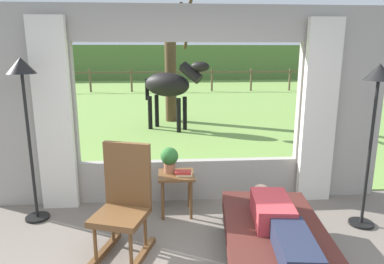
{
  "coord_description": "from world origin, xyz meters",
  "views": [
    {
      "loc": [
        -0.3,
        -2.2,
        1.99
      ],
      "look_at": [
        0.0,
        1.8,
        1.05
      ],
      "focal_mm": 32.41,
      "sensor_mm": 36.0,
      "label": 1
    }
  ],
  "objects": [
    {
      "name": "pasture_fence_line",
      "position": [
        0.0,
        15.18,
        0.74
      ],
      "size": [
        16.1,
        0.1,
        1.1
      ],
      "color": "brown",
      "rests_on": "outdoor_pasture_lawn"
    },
    {
      "name": "potted_plant",
      "position": [
        -0.27,
        1.88,
        0.7
      ],
      "size": [
        0.22,
        0.22,
        0.32
      ],
      "color": "#9E6042",
      "rests_on": "side_table"
    },
    {
      "name": "floor_lamp_left",
      "position": [
        -1.89,
        1.8,
        1.56
      ],
      "size": [
        0.32,
        0.32,
        1.93
      ],
      "color": "black",
      "rests_on": "ground_plane"
    },
    {
      "name": "back_wall_with_window",
      "position": [
        0.0,
        2.26,
        1.25
      ],
      "size": [
        5.2,
        0.12,
        2.55
      ],
      "color": "#9E998E",
      "rests_on": "ground_plane"
    },
    {
      "name": "horse",
      "position": [
        -0.21,
        6.51,
        1.16
      ],
      "size": [
        1.72,
        1.24,
        1.73
      ],
      "rotation": [
        0.0,
        0.0,
        -2.11
      ],
      "color": "black",
      "rests_on": "outdoor_pasture_lawn"
    },
    {
      "name": "curtain_panel_left",
      "position": [
        -1.69,
        2.12,
        1.2
      ],
      "size": [
        0.44,
        0.1,
        2.4
      ],
      "primitive_type": "cube",
      "color": "silver",
      "rests_on": "ground_plane"
    },
    {
      "name": "rocking_chair",
      "position": [
        -0.73,
        0.99,
        0.55
      ],
      "size": [
        0.65,
        0.79,
        1.12
      ],
      "rotation": [
        0.0,
        0.0,
        -0.32
      ],
      "color": "brown",
      "rests_on": "ground_plane"
    },
    {
      "name": "book_stack",
      "position": [
        -0.1,
        1.77,
        0.55
      ],
      "size": [
        0.22,
        0.15,
        0.05
      ],
      "color": "beige",
      "rests_on": "side_table"
    },
    {
      "name": "recliner_sofa",
      "position": [
        0.67,
        0.59,
        0.22
      ],
      "size": [
        1.09,
        1.79,
        0.42
      ],
      "rotation": [
        0.0,
        0.0,
        -0.12
      ],
      "color": "black",
      "rests_on": "ground_plane"
    },
    {
      "name": "curtain_panel_right",
      "position": [
        1.69,
        2.12,
        1.2
      ],
      "size": [
        0.44,
        0.1,
        2.4
      ],
      "primitive_type": "cube",
      "color": "silver",
      "rests_on": "ground_plane"
    },
    {
      "name": "side_table",
      "position": [
        -0.19,
        1.82,
        0.43
      ],
      "size": [
        0.44,
        0.44,
        0.52
      ],
      "color": "brown",
      "rests_on": "ground_plane"
    },
    {
      "name": "outdoor_pasture_lawn",
      "position": [
        0.0,
        13.16,
        0.01
      ],
      "size": [
        36.0,
        21.68,
        0.02
      ],
      "primitive_type": "cube",
      "color": "#759E47",
      "rests_on": "ground_plane"
    },
    {
      "name": "reclining_person",
      "position": [
        0.67,
        0.54,
        0.52
      ],
      "size": [
        0.41,
        1.44,
        0.22
      ],
      "rotation": [
        0.0,
        0.0,
        -0.12
      ],
      "color": "#B23338",
      "rests_on": "recliner_sofa"
    },
    {
      "name": "floor_lamp_right",
      "position": [
        1.96,
        1.36,
        1.51
      ],
      "size": [
        0.32,
        0.32,
        1.86
      ],
      "color": "black",
      "rests_on": "ground_plane"
    },
    {
      "name": "pasture_tree",
      "position": [
        -0.12,
        7.68,
        1.64
      ],
      "size": [
        0.86,
        1.21,
        3.31
      ],
      "color": "#4C3823",
      "rests_on": "outdoor_pasture_lawn"
    },
    {
      "name": "distant_hill_ridge",
      "position": [
        0.0,
        23.0,
        1.2
      ],
      "size": [
        36.0,
        2.0,
        2.4
      ],
      "primitive_type": "cube",
      "color": "#53743A",
      "rests_on": "ground_plane"
    }
  ]
}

